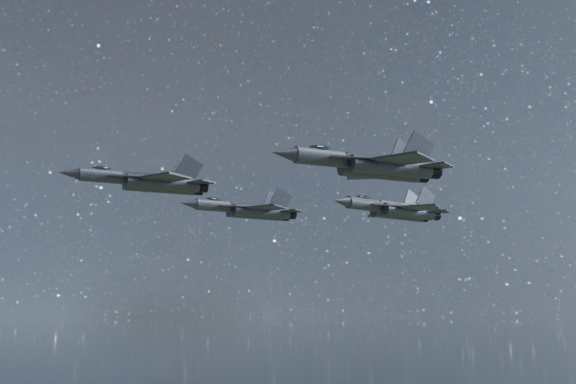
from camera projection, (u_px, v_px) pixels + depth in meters
jet_lead at (150, 182)px, 70.80m from camera, size 16.04×11.00×4.03m
jet_left at (249, 210)px, 96.57m from camera, size 18.18×12.65×4.57m
jet_right at (373, 165)px, 62.29m from camera, size 17.62×12.07×4.42m
jet_slot at (395, 210)px, 99.39m from camera, size 20.09×14.31×5.12m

